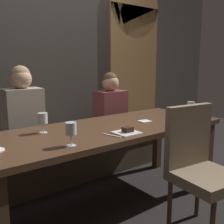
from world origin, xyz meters
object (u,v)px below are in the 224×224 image
diner_redhead (23,110)px  wine_glass_center_front (191,107)px  wine_glass_end_right (43,119)px  dining_table (108,136)px  chair_near_side (198,162)px  fork_on_table (112,135)px  dessert_plate (127,132)px  banquette_bench (71,159)px  diner_bearded (110,105)px  wine_glass_near_right (71,130)px

diner_redhead → wine_glass_center_front: bearing=-32.4°
wine_glass_end_right → wine_glass_center_front: bearing=-13.3°
dining_table → chair_near_side: size_ratio=2.24×
fork_on_table → wine_glass_end_right: bearing=118.3°
dessert_plate → banquette_bench: bearing=89.6°
dessert_plate → diner_redhead: bearing=116.5°
wine_glass_end_right → dessert_plate: size_ratio=0.86×
banquette_bench → wine_glass_center_front: (0.93, -0.89, 0.62)m
dining_table → wine_glass_center_front: size_ratio=13.41×
wine_glass_end_right → dessert_plate: wine_glass_end_right is taller
banquette_bench → diner_bearded: size_ratio=3.39×
diner_redhead → wine_glass_center_front: 1.69m
dining_table → dessert_plate: dessert_plate is taller
banquette_bench → wine_glass_near_right: (-0.52, -0.98, 0.62)m
dining_table → diner_bearded: 0.89m
wine_glass_end_right → dessert_plate: 0.68m
chair_near_side → wine_glass_center_front: (0.61, 0.53, 0.29)m
banquette_bench → diner_redhead: 0.79m
wine_glass_near_right → fork_on_table: size_ratio=0.96×
dining_table → wine_glass_center_front: bearing=-11.5°
chair_near_side → diner_redhead: (-0.81, 1.44, 0.28)m
diner_redhead → wine_glass_center_front: diner_redhead is taller
chair_near_side → wine_glass_center_front: size_ratio=5.98×
diner_redhead → wine_glass_end_right: 0.56m
diner_redhead → banquette_bench: bearing=-1.9°
diner_redhead → fork_on_table: 1.03m
diner_redhead → diner_bearded: diner_redhead is taller
banquette_bench → fork_on_table: size_ratio=14.71×
dining_table → banquette_bench: dining_table is taller
banquette_bench → dessert_plate: 1.10m
wine_glass_end_right → fork_on_table: bearing=-46.9°
banquette_bench → wine_glass_center_front: 1.43m
chair_near_side → wine_glass_end_right: bearing=134.0°
diner_redhead → dessert_plate: size_ratio=4.34×
dining_table → diner_redhead: diner_redhead is taller
chair_near_side → wine_glass_near_right: (-0.84, 0.44, 0.29)m
chair_near_side → wine_glass_center_front: bearing=40.9°
diner_redhead → diner_bearded: 1.05m
diner_redhead → wine_glass_end_right: size_ratio=5.02×
chair_near_side → banquette_bench: bearing=102.5°
banquette_bench → diner_bearded: bearing=-1.9°
dining_table → chair_near_side: bearing=-66.4°
wine_glass_center_front → dessert_plate: bearing=-175.3°
chair_near_side → wine_glass_near_right: size_ratio=5.98×
diner_bearded → wine_glass_near_right: size_ratio=4.50×
chair_near_side → diner_bearded: 1.44m
wine_glass_near_right → dessert_plate: wine_glass_near_right is taller
dining_table → wine_glass_end_right: bearing=163.5°
banquette_bench → diner_redhead: size_ratio=3.03×
diner_redhead → wine_glass_near_right: diner_redhead is taller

